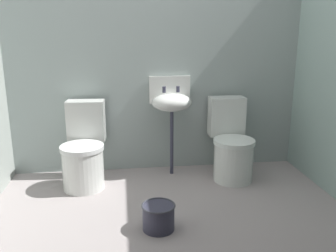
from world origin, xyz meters
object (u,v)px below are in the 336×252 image
(sink, at_px, (171,101))
(bucket, at_px, (158,216))
(toilet_left, at_px, (84,153))
(toilet_right, at_px, (231,146))

(sink, xyz_separation_m, bucket, (-0.25, -1.09, -0.65))
(sink, bearing_deg, toilet_left, -167.67)
(sink, bearing_deg, toilet_right, -18.10)
(toilet_left, bearing_deg, sink, -163.31)
(toilet_left, relative_size, sink, 0.79)
(sink, height_order, bucket, sink)
(toilet_right, height_order, sink, sink)
(toilet_left, distance_m, toilet_right, 1.44)
(toilet_right, bearing_deg, bucket, 48.15)
(toilet_left, height_order, toilet_right, same)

